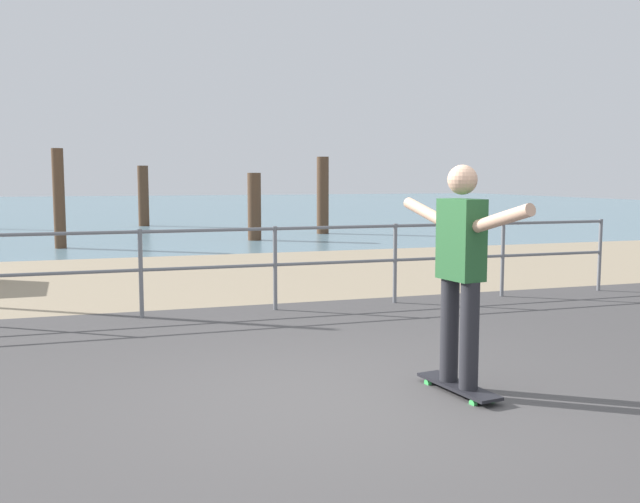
# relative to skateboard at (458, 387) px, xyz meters

# --- Properties ---
(ground_plane) EXTENTS (24.00, 10.00, 0.04)m
(ground_plane) POSITION_rel_skateboard_xyz_m (-0.85, -0.93, -0.07)
(ground_plane) COLOR #474444
(ground_plane) RESTS_ON ground
(beach_strip) EXTENTS (24.00, 6.00, 0.04)m
(beach_strip) POSITION_rel_skateboard_xyz_m (-0.85, 7.07, -0.07)
(beach_strip) COLOR tan
(beach_strip) RESTS_ON ground
(sea_surface) EXTENTS (72.00, 50.00, 0.04)m
(sea_surface) POSITION_rel_skateboard_xyz_m (-0.85, 35.07, -0.07)
(sea_surface) COLOR slate
(sea_surface) RESTS_ON ground
(railing_fence) EXTENTS (11.22, 0.05, 1.05)m
(railing_fence) POSITION_rel_skateboard_xyz_m (-1.28, 3.67, 0.63)
(railing_fence) COLOR slate
(railing_fence) RESTS_ON ground
(skateboard) EXTENTS (0.32, 0.82, 0.08)m
(skateboard) POSITION_rel_skateboard_xyz_m (0.00, 0.00, 0.00)
(skateboard) COLOR black
(skateboard) RESTS_ON ground
(skateboarder) EXTENTS (0.30, 1.44, 1.65)m
(skateboarder) POSITION_rel_skateboard_xyz_m (-0.00, 0.00, 0.95)
(skateboarder) COLOR #26262B
(skateboarder) RESTS_ON skateboard
(groyne_post_2) EXTENTS (0.26, 0.26, 2.30)m
(groyne_post_2) POSITION_rel_skateboard_xyz_m (-3.32, 12.54, 1.08)
(groyne_post_2) COLOR #513826
(groyne_post_2) RESTS_ON ground
(groyne_post_3) EXTENTS (0.35, 0.35, 2.03)m
(groyne_post_3) POSITION_rel_skateboard_xyz_m (-0.97, 19.64, 0.95)
(groyne_post_3) COLOR #513826
(groyne_post_3) RESTS_ON ground
(groyne_post_4) EXTENTS (0.35, 0.35, 1.76)m
(groyne_post_4) POSITION_rel_skateboard_xyz_m (1.38, 13.20, 0.81)
(groyne_post_4) COLOR #513826
(groyne_post_4) RESTS_ON ground
(groyne_post_5) EXTENTS (0.35, 0.35, 2.23)m
(groyne_post_5) POSITION_rel_skateboard_xyz_m (3.74, 14.70, 1.05)
(groyne_post_5) COLOR #513826
(groyne_post_5) RESTS_ON ground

